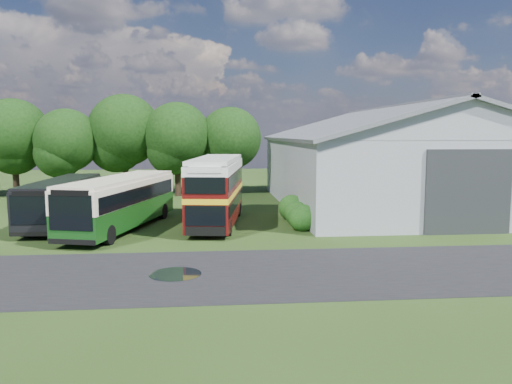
{
  "coord_description": "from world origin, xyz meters",
  "views": [
    {
      "loc": [
        -0.02,
        -23.64,
        5.9
      ],
      "look_at": [
        2.94,
        8.0,
        2.16
      ],
      "focal_mm": 35.0,
      "sensor_mm": 36.0,
      "label": 1
    }
  ],
  "objects": [
    {
      "name": "tree_left_a",
      "position": [
        -18.0,
        24.5,
        5.87
      ],
      "size": [
        6.46,
        6.46,
        9.12
      ],
      "color": "black",
      "rests_on": "ground"
    },
    {
      "name": "puddle",
      "position": [
        -1.5,
        -3.0,
        0.0
      ],
      "size": [
        2.2,
        2.2,
        0.01
      ],
      "primitive_type": "cylinder",
      "color": "black",
      "rests_on": "ground"
    },
    {
      "name": "asphalt_road",
      "position": [
        3.0,
        -3.0,
        0.0
      ],
      "size": [
        60.0,
        8.0,
        0.02
      ],
      "primitive_type": "cube",
      "color": "black",
      "rests_on": "ground"
    },
    {
      "name": "bus_maroon_double",
      "position": [
        0.42,
        8.45,
        2.18
      ],
      "size": [
        3.98,
        10.44,
        4.38
      ],
      "rotation": [
        0.0,
        0.0,
        -0.14
      ],
      "color": "black",
      "rests_on": "ground"
    },
    {
      "name": "tree_left_b",
      "position": [
        -13.0,
        23.5,
        5.25
      ],
      "size": [
        5.78,
        5.78,
        8.16
      ],
      "color": "black",
      "rests_on": "ground"
    },
    {
      "name": "storage_shed",
      "position": [
        15.0,
        15.98,
        4.17
      ],
      "size": [
        18.8,
        24.8,
        8.15
      ],
      "color": "gray",
      "rests_on": "ground"
    },
    {
      "name": "shrub_back",
      "position": [
        5.6,
        10.0,
        0.0
      ],
      "size": [
        1.8,
        1.8,
        1.8
      ],
      "primitive_type": "sphere",
      "color": "#194714",
      "rests_on": "ground"
    },
    {
      "name": "bus_green_single",
      "position": [
        -5.47,
        7.36,
        1.72
      ],
      "size": [
        5.63,
        12.04,
        3.24
      ],
      "rotation": [
        0.0,
        0.0,
        -0.26
      ],
      "color": "black",
      "rests_on": "ground"
    },
    {
      "name": "shrub_front",
      "position": [
        5.6,
        6.0,
        0.0
      ],
      "size": [
        1.7,
        1.7,
        1.7
      ],
      "primitive_type": "sphere",
      "color": "#194714",
      "rests_on": "ground"
    },
    {
      "name": "tree_right_a",
      "position": [
        -3.0,
        23.8,
        5.69
      ],
      "size": [
        6.26,
        6.26,
        8.83
      ],
      "color": "black",
      "rests_on": "ground"
    },
    {
      "name": "ground",
      "position": [
        0.0,
        0.0,
        0.0
      ],
      "size": [
        120.0,
        120.0,
        0.0
      ],
      "primitive_type": "plane",
      "color": "#1E3210",
      "rests_on": "ground"
    },
    {
      "name": "shrub_mid",
      "position": [
        5.6,
        8.0,
        0.0
      ],
      "size": [
        1.6,
        1.6,
        1.6
      ],
      "primitive_type": "sphere",
      "color": "#194714",
      "rests_on": "ground"
    },
    {
      "name": "bus_dark_single",
      "position": [
        -9.56,
        9.45,
        1.55
      ],
      "size": [
        2.86,
        10.67,
        2.92
      ],
      "rotation": [
        0.0,
        0.0,
        -0.04
      ],
      "color": "black",
      "rests_on": "ground"
    },
    {
      "name": "tree_mid",
      "position": [
        -8.0,
        24.8,
        6.18
      ],
      "size": [
        6.8,
        6.8,
        9.6
      ],
      "color": "black",
      "rests_on": "ground"
    },
    {
      "name": "tree_right_b",
      "position": [
        2.0,
        24.6,
        5.44
      ],
      "size": [
        5.98,
        5.98,
        8.45
      ],
      "color": "black",
      "rests_on": "ground"
    }
  ]
}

